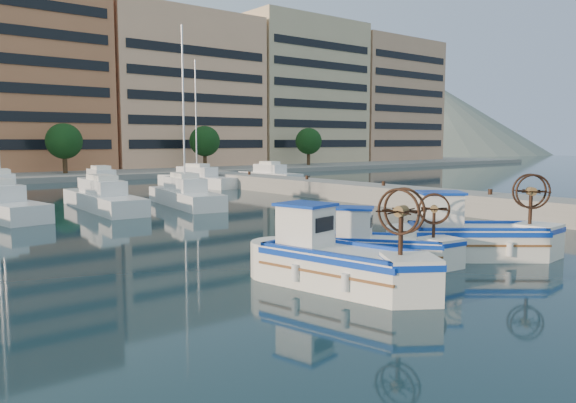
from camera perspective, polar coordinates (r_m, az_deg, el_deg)
The scene contains 8 objects.
ground at distance 19.81m, azimuth 14.54°, elevation -6.26°, with size 300.00×300.00×0.00m, color #18303F.
quay at distance 34.77m, azimuth 17.02°, elevation -0.05°, with size 3.00×60.00×1.20m, color gray.
waterfront at distance 80.84m, azimuth -20.77°, elevation 10.66°, with size 180.00×40.00×25.60m.
hill_east at distance 197.44m, azimuth 13.67°, elevation 4.76°, with size 160.00×160.00×50.00m, color slate.
yacht_marina at distance 41.21m, azimuth -21.55°, elevation 0.62°, with size 40.17×22.47×11.50m.
fishing_boat_a at distance 16.22m, azimuth 4.90°, elevation -5.84°, with size 2.86×4.94×2.99m.
fishing_boat_b at distance 19.33m, azimuth 9.47°, elevation -4.39°, with size 3.64×3.96×2.48m.
fishing_boat_c at distance 21.25m, azimuth 18.11°, elevation -3.23°, with size 4.86×4.46×3.04m.
Camera 1 is at (-15.49, -11.61, 4.19)m, focal length 35.00 mm.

